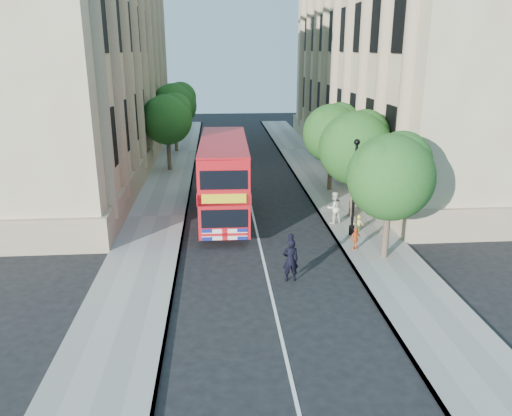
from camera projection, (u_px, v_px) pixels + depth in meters
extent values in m
plane|color=black|center=(271.00, 292.00, 20.70)|extent=(120.00, 120.00, 0.00)
cube|color=gray|center=(346.00, 212.00, 30.61)|extent=(3.50, 80.00, 0.12)
cube|color=gray|center=(157.00, 217.00, 29.74)|extent=(3.50, 80.00, 0.12)
cube|color=tan|center=(404.00, 56.00, 41.78)|extent=(12.00, 38.00, 18.00)
cube|color=tan|center=(67.00, 57.00, 39.69)|extent=(12.00, 38.00, 18.00)
cylinder|color=#473828|center=(386.00, 231.00, 23.55)|extent=(0.32, 0.32, 2.86)
sphere|color=#214B19|center=(391.00, 177.00, 22.76)|extent=(4.00, 4.00, 4.00)
sphere|color=#214B19|center=(402.00, 161.00, 22.99)|extent=(2.80, 2.80, 2.80)
sphere|color=#214B19|center=(383.00, 168.00, 22.28)|extent=(2.60, 2.60, 2.60)
cylinder|color=#473828|center=(353.00, 194.00, 29.23)|extent=(0.32, 0.32, 2.99)
sphere|color=#214B19|center=(356.00, 148.00, 28.40)|extent=(4.20, 4.20, 4.20)
sphere|color=#214B19|center=(365.00, 135.00, 28.62)|extent=(2.94, 2.94, 2.94)
sphere|color=#214B19|center=(349.00, 140.00, 27.91)|extent=(2.73, 2.73, 2.73)
cylinder|color=#473828|center=(330.00, 171.00, 34.94)|extent=(0.32, 0.32, 2.90)
sphere|color=#214B19|center=(332.00, 133.00, 34.13)|extent=(4.00, 4.00, 4.00)
sphere|color=#214B19|center=(340.00, 123.00, 34.36)|extent=(2.80, 2.80, 2.80)
sphere|color=#214B19|center=(326.00, 126.00, 33.65)|extent=(2.60, 2.60, 2.60)
cylinder|color=#473828|center=(169.00, 153.00, 40.68)|extent=(0.32, 0.32, 2.99)
sphere|color=#214B19|center=(167.00, 120.00, 39.85)|extent=(4.00, 4.00, 4.00)
sphere|color=#214B19|center=(175.00, 110.00, 40.06)|extent=(2.80, 2.80, 2.80)
sphere|color=#214B19|center=(160.00, 113.00, 39.36)|extent=(2.60, 2.60, 2.60)
cylinder|color=#473828|center=(176.00, 136.00, 48.24)|extent=(0.32, 0.32, 3.17)
sphere|color=#214B19|center=(175.00, 106.00, 47.37)|extent=(4.20, 4.20, 4.20)
sphere|color=#214B19|center=(181.00, 97.00, 47.57)|extent=(2.94, 2.94, 2.94)
sphere|color=#214B19|center=(169.00, 100.00, 46.87)|extent=(2.73, 2.73, 2.73)
cylinder|color=black|center=(352.00, 230.00, 26.66)|extent=(0.30, 0.30, 0.50)
cylinder|color=black|center=(354.00, 190.00, 25.98)|extent=(0.14, 0.14, 5.00)
sphere|color=black|center=(357.00, 142.00, 25.22)|extent=(0.32, 0.32, 0.32)
cube|color=#B80C12|center=(224.00, 176.00, 29.06)|extent=(2.79, 9.94, 4.11)
cube|color=black|center=(224.00, 191.00, 29.34)|extent=(2.84, 9.31, 0.94)
cube|color=black|center=(224.00, 158.00, 28.74)|extent=(2.84, 9.31, 0.94)
cube|color=yellow|center=(224.00, 199.00, 24.32)|extent=(2.19, 0.12, 0.47)
cylinder|color=black|center=(202.00, 230.00, 26.29)|extent=(0.31, 1.05, 1.04)
cylinder|color=black|center=(247.00, 229.00, 26.43)|extent=(0.31, 1.05, 1.04)
cylinder|color=black|center=(207.00, 194.00, 32.72)|extent=(0.31, 1.05, 1.04)
cylinder|color=black|center=(243.00, 194.00, 32.86)|extent=(0.31, 1.05, 1.04)
cube|color=black|center=(221.00, 185.00, 32.07)|extent=(1.95, 1.78, 1.96)
cube|color=black|center=(220.00, 185.00, 31.24)|extent=(1.68, 0.19, 0.65)
cube|color=black|center=(222.00, 175.00, 33.96)|extent=(2.02, 3.08, 2.33)
cube|color=black|center=(222.00, 193.00, 33.77)|extent=(1.92, 4.56, 0.23)
cylinder|color=black|center=(208.00, 199.00, 32.23)|extent=(0.25, 0.76, 0.75)
cylinder|color=black|center=(234.00, 199.00, 32.27)|extent=(0.25, 0.76, 0.75)
cylinder|color=black|center=(211.00, 186.00, 35.16)|extent=(0.25, 0.76, 0.75)
cylinder|color=black|center=(235.00, 186.00, 35.20)|extent=(0.25, 0.76, 0.75)
imported|color=black|center=(290.00, 260.00, 21.43)|extent=(0.73, 0.50, 1.92)
imported|color=white|center=(334.00, 208.00, 28.21)|extent=(1.09, 0.97, 1.84)
imported|color=orange|center=(355.00, 239.00, 24.63)|extent=(0.70, 0.45, 1.11)
imported|color=#F8D854|center=(358.00, 223.00, 27.10)|extent=(0.65, 0.43, 0.94)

